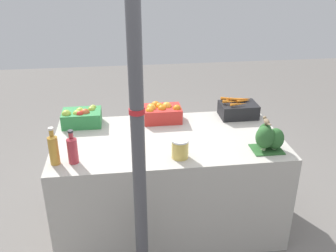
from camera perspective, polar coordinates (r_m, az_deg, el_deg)
name	(u,v)px	position (r m, az deg, el deg)	size (l,w,h in m)	color
ground_plane	(168,221)	(3.38, 0.00, -14.23)	(10.00, 10.00, 0.00)	slate
market_table	(168,181)	(3.14, 0.00, -8.44)	(1.78, 0.94, 0.82)	#B7B2A8
support_pole	(138,131)	(2.12, -4.65, -0.70)	(0.09, 0.09, 2.44)	#4C4C51
apple_crate	(82,117)	(3.20, -13.04, 1.37)	(0.32, 0.22, 0.16)	#2D8442
orange_crate	(161,112)	(3.20, -1.02, 2.11)	(0.32, 0.22, 0.16)	red
carrot_crate	(238,109)	(3.34, 10.64, 2.55)	(0.32, 0.22, 0.16)	black
broccoli_pile	(268,138)	(2.81, 14.97, -1.72)	(0.23, 0.18, 0.20)	#2D602D
juice_bottle_amber	(54,149)	(2.64, -17.04, -3.31)	(0.07, 0.07, 0.27)	gold
juice_bottle_ruby	(72,149)	(2.63, -14.35, -3.43)	(0.07, 0.07, 0.25)	#B2333D
pickle_jar	(180,148)	(2.63, 1.85, -3.44)	(0.12, 0.12, 0.14)	#DBBC56
sparrow_bird	(266,121)	(2.76, 14.77, 0.71)	(0.04, 0.14, 0.05)	#4C3D2D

